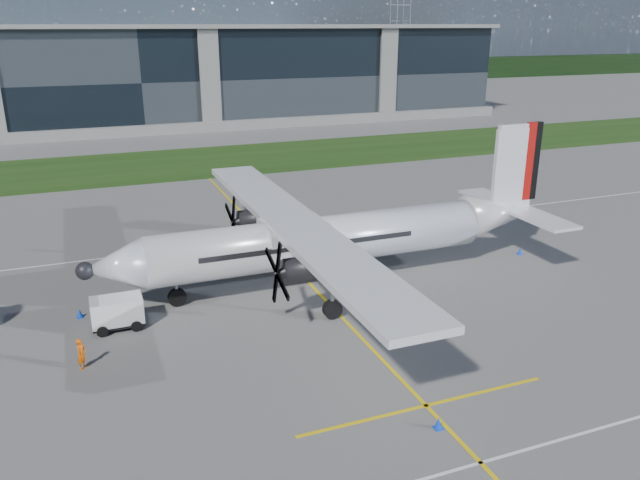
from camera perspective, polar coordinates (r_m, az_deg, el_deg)
name	(u,v)px	position (r m, az deg, el deg)	size (l,w,h in m)	color
ground	(180,179)	(68.41, -12.70, 5.45)	(400.00, 400.00, 0.00)	#605D5A
grass_strip	(168,164)	(76.14, -13.69, 6.76)	(400.00, 18.00, 0.04)	#1A380F
terminal_building	(134,78)	(106.63, -16.61, 14.01)	(120.00, 20.00, 15.00)	black
tree_line	(111,78)	(166.64, -18.54, 13.85)	(400.00, 6.00, 6.00)	black
pylon_east	(400,26)	(199.77, 7.30, 18.82)	(9.00, 4.60, 30.00)	gray
yellow_taxiway_centerline	(301,275)	(41.16, -1.72, -3.20)	(0.20, 70.00, 0.01)	yellow
turboprop_aircraft	(336,211)	(38.58, 1.52, 2.66)	(30.23, 31.35, 9.40)	white
baggage_tug	(117,313)	(35.65, -18.04, -6.36)	(2.89, 1.74, 1.74)	white
ground_crew_person	(81,352)	(32.22, -21.01, -9.50)	(0.73, 0.52, 1.79)	#F25907
safety_cone_tail	(520,251)	(46.92, 17.82, -0.97)	(0.36, 0.36, 0.50)	blue
safety_cone_stbdwing	(239,214)	(53.75, -7.38, 2.34)	(0.36, 0.36, 0.50)	blue
safety_cone_fwd	(80,313)	(37.82, -21.11, -6.26)	(0.36, 0.36, 0.50)	blue
safety_cone_portwing	(439,423)	(26.93, 10.78, -16.12)	(0.36, 0.36, 0.50)	blue
safety_cone_nose_stbd	(100,304)	(38.56, -19.50, -5.57)	(0.36, 0.36, 0.50)	blue
safety_cone_nose_port	(104,322)	(36.35, -19.16, -7.06)	(0.36, 0.36, 0.50)	blue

